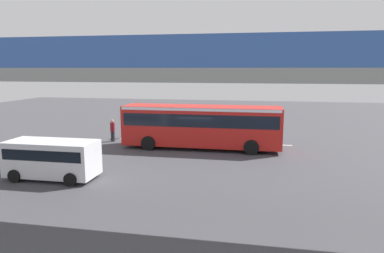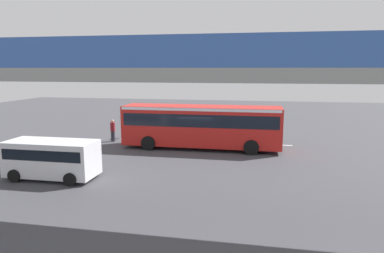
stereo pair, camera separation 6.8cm
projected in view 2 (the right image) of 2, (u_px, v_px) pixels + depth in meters
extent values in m
plane|color=#424247|center=(197.00, 149.00, 25.42)|extent=(80.00, 80.00, 0.00)
cube|color=red|center=(201.00, 126.00, 25.26)|extent=(11.50, 2.55, 2.86)
cube|color=black|center=(201.00, 119.00, 25.18)|extent=(11.04, 2.59, 0.90)
cube|color=white|center=(201.00, 108.00, 25.05)|extent=(11.27, 2.58, 0.20)
cube|color=black|center=(127.00, 119.00, 26.27)|extent=(0.04, 2.24, 1.20)
cylinder|color=black|center=(148.00, 143.00, 24.90)|extent=(1.04, 0.30, 1.04)
cylinder|color=black|center=(158.00, 136.00, 27.37)|extent=(1.04, 0.30, 1.04)
cylinder|color=black|center=(251.00, 147.00, 23.55)|extent=(1.04, 0.30, 1.04)
cylinder|color=black|center=(252.00, 140.00, 26.02)|extent=(1.04, 0.30, 1.04)
cube|color=silver|center=(52.00, 158.00, 18.41)|extent=(4.80, 1.95, 1.86)
cube|color=black|center=(51.00, 151.00, 18.36)|extent=(4.42, 1.98, 0.56)
cylinder|color=black|center=(14.00, 176.00, 17.89)|extent=(0.68, 0.22, 0.68)
cylinder|color=black|center=(38.00, 166.00, 19.78)|extent=(0.68, 0.22, 0.68)
cylinder|color=black|center=(70.00, 179.00, 17.31)|extent=(0.68, 0.22, 0.68)
cylinder|color=black|center=(89.00, 168.00, 19.20)|extent=(0.68, 0.22, 0.68)
torus|color=black|center=(41.00, 153.00, 22.56)|extent=(0.72, 0.06, 0.72)
torus|color=black|center=(55.00, 154.00, 22.36)|extent=(0.72, 0.06, 0.72)
cube|color=blue|center=(48.00, 151.00, 22.43)|extent=(0.89, 0.04, 0.04)
cylinder|color=blue|center=(50.00, 148.00, 22.36)|extent=(0.03, 0.03, 0.40)
cube|color=black|center=(50.00, 145.00, 22.33)|extent=(0.20, 0.08, 0.04)
cylinder|color=blue|center=(42.00, 145.00, 22.44)|extent=(0.02, 0.44, 0.02)
cylinder|color=#2D2D38|center=(113.00, 136.00, 27.96)|extent=(0.32, 0.32, 0.85)
cylinder|color=maroon|center=(113.00, 127.00, 27.83)|extent=(0.38, 0.38, 0.70)
sphere|color=tan|center=(112.00, 121.00, 27.75)|extent=(0.22, 0.22, 0.22)
cylinder|color=slate|center=(143.00, 121.00, 29.70)|extent=(0.08, 0.08, 2.80)
cube|color=blue|center=(142.00, 108.00, 29.52)|extent=(0.04, 0.60, 0.60)
cube|color=silver|center=(279.00, 145.00, 26.66)|extent=(2.00, 0.20, 0.01)
cube|color=silver|center=(227.00, 143.00, 27.39)|extent=(2.00, 0.20, 0.01)
cube|color=silver|center=(178.00, 141.00, 28.13)|extent=(2.00, 0.20, 0.01)
cube|color=silver|center=(132.00, 139.00, 28.87)|extent=(2.00, 0.20, 0.01)
cube|color=gray|center=(145.00, 75.00, 13.11)|extent=(30.65, 2.60, 0.50)
cube|color=#3359A5|center=(154.00, 54.00, 14.19)|extent=(30.65, 0.08, 1.10)
cube|color=#3359A5|center=(133.00, 52.00, 11.77)|extent=(30.65, 0.08, 1.10)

